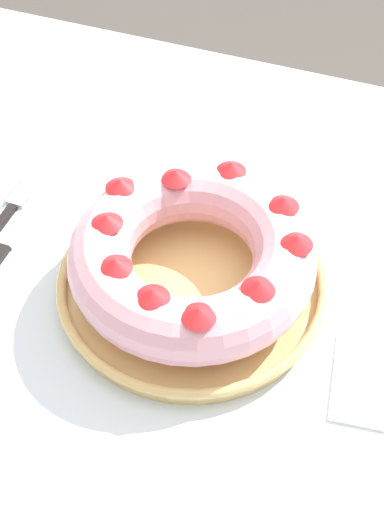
# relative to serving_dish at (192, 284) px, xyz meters

# --- Properties ---
(dining_table) EXTENTS (1.52, 1.02, 0.74)m
(dining_table) POSITION_rel_serving_dish_xyz_m (-0.02, -0.03, -0.10)
(dining_table) COLOR silver
(dining_table) RESTS_ON ground_plane
(serving_dish) EXTENTS (0.32, 0.32, 0.03)m
(serving_dish) POSITION_rel_serving_dish_xyz_m (0.00, 0.00, 0.00)
(serving_dish) COLOR tan
(serving_dish) RESTS_ON dining_table
(bundt_cake) EXTENTS (0.28, 0.28, 0.08)m
(bundt_cake) POSITION_rel_serving_dish_xyz_m (0.00, 0.00, 0.05)
(bundt_cake) COLOR #E09EAD
(bundt_cake) RESTS_ON serving_dish
(fork) EXTENTS (0.02, 0.21, 0.01)m
(fork) POSITION_rel_serving_dish_xyz_m (-0.27, 0.02, -0.01)
(fork) COLOR black
(fork) RESTS_ON dining_table
(cake_knife) EXTENTS (0.02, 0.18, 0.01)m
(cake_knife) POSITION_rel_serving_dish_xyz_m (-0.24, -0.02, -0.01)
(cake_knife) COLOR black
(cake_knife) RESTS_ON dining_table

